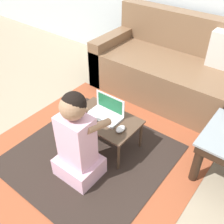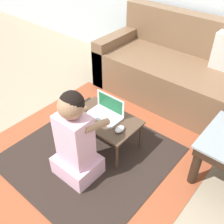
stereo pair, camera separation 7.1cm
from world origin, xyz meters
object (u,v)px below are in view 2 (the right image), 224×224
(couch, at_px, (178,72))
(computer_mouse, at_px, (120,129))
(laptop_desk, at_px, (105,121))
(person_seated, at_px, (75,140))
(laptop, at_px, (106,113))

(couch, distance_m, computer_mouse, 1.18)
(laptop_desk, height_order, person_seated, person_seated)
(laptop, bearing_deg, couch, 85.09)
(couch, xyz_separation_m, laptop_desk, (-0.08, -1.13, -0.03))
(laptop, relative_size, computer_mouse, 3.11)
(computer_mouse, distance_m, person_seated, 0.38)
(couch, xyz_separation_m, laptop, (-0.09, -1.10, 0.04))
(computer_mouse, bearing_deg, laptop, 161.04)
(couch, relative_size, person_seated, 2.18)
(couch, bearing_deg, person_seated, -91.03)
(couch, height_order, laptop_desk, couch)
(laptop_desk, distance_m, laptop, 0.07)
(couch, distance_m, laptop_desk, 1.14)
(laptop, xyz_separation_m, person_seated, (0.07, -0.42, 0.03))
(couch, relative_size, laptop_desk, 2.92)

